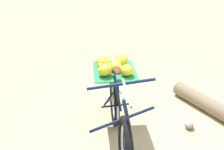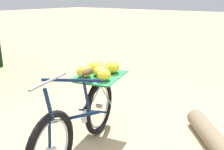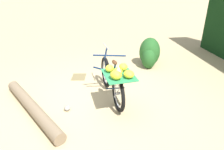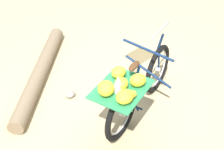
# 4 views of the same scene
# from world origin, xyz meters

# --- Properties ---
(ground_plane) EXTENTS (60.00, 60.00, 0.00)m
(ground_plane) POSITION_xyz_m (0.00, 0.00, 0.00)
(ground_plane) COLOR tan
(bicycle) EXTENTS (1.79, 0.88, 1.03)m
(bicycle) POSITION_xyz_m (-0.04, -0.31, 0.52)
(bicycle) COLOR black
(bicycle) RESTS_ON ground_plane
(fallen_log) EXTENTS (1.93, 1.69, 0.22)m
(fallen_log) POSITION_xyz_m (-0.48, 1.28, 0.11)
(fallen_log) COLOR #7F6B51
(fallen_log) RESTS_ON ground_plane
(path_stone) EXTENTS (0.15, 0.12, 0.09)m
(path_stone) POSITION_xyz_m (-0.42, 0.61, 0.05)
(path_stone) COLOR gray
(path_stone) RESTS_ON ground_plane
(leaf_litter_patch) EXTENTS (0.44, 0.36, 0.01)m
(leaf_litter_patch) POSITION_xyz_m (1.11, 0.61, 0.00)
(leaf_litter_patch) COLOR olive
(leaf_litter_patch) RESTS_ON ground_plane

